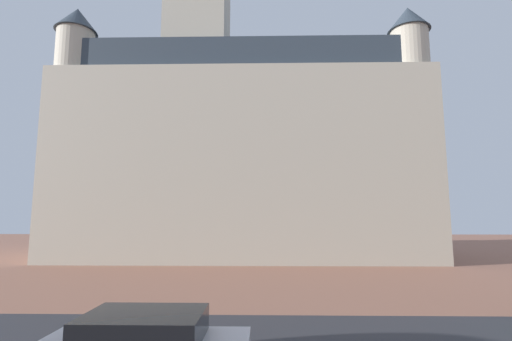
% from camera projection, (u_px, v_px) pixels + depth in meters
% --- Properties ---
extents(landmark_building, '(29.36, 13.61, 36.66)m').
position_uv_depth(landmark_building, '(237.00, 146.00, 32.31)').
color(landmark_building, '#B2A893').
rests_on(landmark_building, ground_plane).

